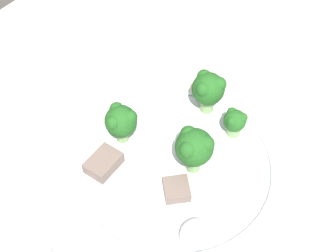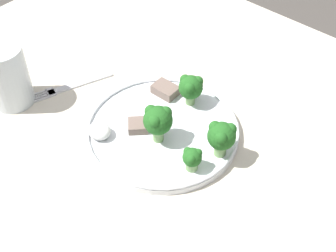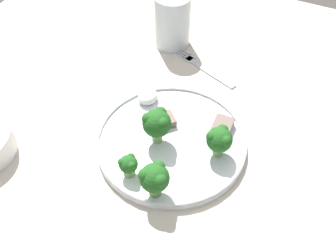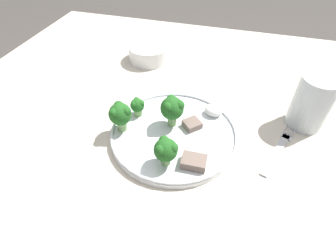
% 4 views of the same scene
% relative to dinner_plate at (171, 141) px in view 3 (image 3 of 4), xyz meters
% --- Properties ---
extents(table, '(1.19, 1.08, 0.73)m').
position_rel_dinner_plate_xyz_m(table, '(-0.02, 0.06, -0.10)').
color(table, beige).
rests_on(table, ground_plane).
extents(dinner_plate, '(0.27, 0.27, 0.02)m').
position_rel_dinner_plate_xyz_m(dinner_plate, '(0.00, 0.00, 0.00)').
color(dinner_plate, white).
rests_on(dinner_plate, table).
extents(fork, '(0.08, 0.18, 0.00)m').
position_rel_dinner_plate_xyz_m(fork, '(0.22, 0.03, -0.01)').
color(fork, silver).
rests_on(fork, table).
extents(drinking_glass, '(0.08, 0.08, 0.12)m').
position_rel_dinner_plate_xyz_m(drinking_glass, '(0.28, 0.12, 0.05)').
color(drinking_glass, silver).
rests_on(drinking_glass, table).
extents(broccoli_floret_near_rim_left, '(0.03, 0.03, 0.04)m').
position_rel_dinner_plate_xyz_m(broccoli_floret_near_rim_left, '(-0.10, 0.03, 0.03)').
color(broccoli_floret_near_rim_left, '#7FA866').
rests_on(broccoli_floret_near_rim_left, dinner_plate).
extents(broccoli_floret_center_left, '(0.05, 0.05, 0.07)m').
position_rel_dinner_plate_xyz_m(broccoli_floret_center_left, '(-0.01, 0.02, 0.05)').
color(broccoli_floret_center_left, '#7FA866').
rests_on(broccoli_floret_center_left, dinner_plate).
extents(broccoli_floret_back_left, '(0.05, 0.05, 0.07)m').
position_rel_dinner_plate_xyz_m(broccoli_floret_back_left, '(-0.11, -0.02, 0.05)').
color(broccoli_floret_back_left, '#7FA866').
rests_on(broccoli_floret_back_left, dinner_plate).
extents(broccoli_floret_front_left, '(0.05, 0.05, 0.06)m').
position_rel_dinner_plate_xyz_m(broccoli_floret_front_left, '(0.01, -0.09, 0.04)').
color(broccoli_floret_front_left, '#7FA866').
rests_on(broccoli_floret_front_left, dinner_plate).
extents(meat_slice_front_slice, '(0.05, 0.04, 0.02)m').
position_rel_dinner_plate_xyz_m(meat_slice_front_slice, '(0.06, -0.08, 0.01)').
color(meat_slice_front_slice, '#756056').
rests_on(meat_slice_front_slice, dinner_plate).
extents(meat_slice_middle_slice, '(0.05, 0.05, 0.02)m').
position_rel_dinner_plate_xyz_m(meat_slice_middle_slice, '(0.03, 0.03, 0.01)').
color(meat_slice_middle_slice, '#756056').
rests_on(meat_slice_middle_slice, dinner_plate).
extents(sauce_dollop, '(0.04, 0.04, 0.02)m').
position_rel_dinner_plate_xyz_m(sauce_dollop, '(0.07, 0.08, 0.01)').
color(sauce_dollop, white).
rests_on(sauce_dollop, dinner_plate).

